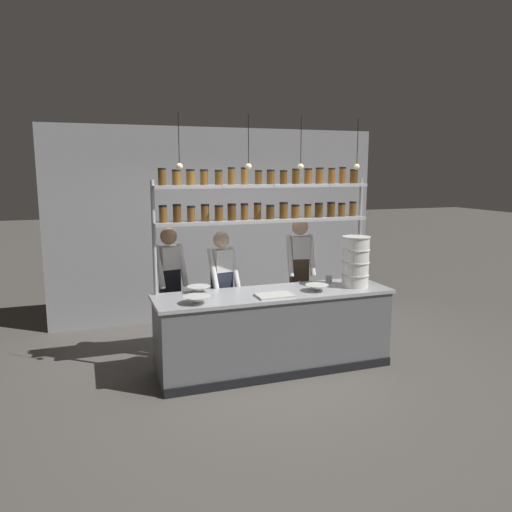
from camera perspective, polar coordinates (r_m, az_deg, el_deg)
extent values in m
plane|color=#5B5651|center=(5.99, 2.03, -12.71)|extent=(40.00, 40.00, 0.00)
cube|color=#939399|center=(7.78, -4.16, 3.66)|extent=(5.14, 0.12, 2.92)
cube|color=slate|center=(5.83, 2.05, -8.71)|extent=(2.68, 0.72, 0.88)
cube|color=#ADAFB5|center=(5.70, 2.08, -4.32)|extent=(2.74, 0.76, 0.04)
cube|color=black|center=(5.66, 3.42, -13.56)|extent=(2.68, 0.03, 0.10)
cylinder|color=#ADAFB5|center=(5.65, -11.42, -2.62)|extent=(0.04, 0.04, 2.19)
cylinder|color=#ADAFB5|center=(6.51, 11.63, -0.99)|extent=(0.04, 0.04, 2.19)
cube|color=#ADAFB5|center=(5.87, 0.95, 4.06)|extent=(2.58, 0.28, 0.04)
cylinder|color=brown|center=(5.56, -10.58, 4.65)|extent=(0.09, 0.09, 0.17)
cylinder|color=black|center=(5.55, -10.61, 5.63)|extent=(0.09, 0.09, 0.02)
cylinder|color=#513314|center=(5.59, -9.01, 4.76)|extent=(0.09, 0.09, 0.18)
cylinder|color=black|center=(5.58, -9.04, 5.77)|extent=(0.09, 0.09, 0.02)
cylinder|color=brown|center=(5.62, -7.43, 4.71)|extent=(0.09, 0.09, 0.16)
cylinder|color=black|center=(5.61, -7.45, 5.61)|extent=(0.09, 0.09, 0.02)
cylinder|color=brown|center=(5.65, -5.83, 4.85)|extent=(0.09, 0.09, 0.17)
cylinder|color=black|center=(5.64, -5.85, 5.82)|extent=(0.10, 0.10, 0.02)
cylinder|color=brown|center=(5.69, -4.27, 4.83)|extent=(0.09, 0.09, 0.16)
cylinder|color=black|center=(5.68, -4.28, 5.71)|extent=(0.10, 0.10, 0.02)
cylinder|color=#513314|center=(5.73, -2.79, 4.95)|extent=(0.10, 0.10, 0.17)
cylinder|color=black|center=(5.72, -2.79, 5.90)|extent=(0.10, 0.10, 0.02)
cylinder|color=brown|center=(5.78, -1.33, 5.00)|extent=(0.09, 0.09, 0.17)
cylinder|color=black|center=(5.77, -1.33, 5.94)|extent=(0.09, 0.09, 0.02)
cylinder|color=brown|center=(5.83, 0.17, 5.06)|extent=(0.09, 0.09, 0.17)
cylinder|color=black|center=(5.82, 0.17, 6.00)|extent=(0.09, 0.09, 0.02)
cylinder|color=#513314|center=(5.88, 1.64, 4.97)|extent=(0.10, 0.10, 0.15)
cylinder|color=black|center=(5.88, 1.64, 5.77)|extent=(0.10, 0.10, 0.02)
cylinder|color=brown|center=(5.95, 3.16, 5.14)|extent=(0.10, 0.10, 0.17)
cylinder|color=black|center=(5.94, 3.17, 6.06)|extent=(0.10, 0.10, 0.02)
cylinder|color=brown|center=(6.01, 4.51, 5.02)|extent=(0.10, 0.10, 0.14)
cylinder|color=black|center=(6.00, 4.52, 5.78)|extent=(0.10, 0.10, 0.02)
cylinder|color=brown|center=(6.08, 5.94, 5.06)|extent=(0.09, 0.09, 0.14)
cylinder|color=black|center=(6.07, 5.95, 5.83)|extent=(0.09, 0.09, 0.02)
cylinder|color=#513314|center=(6.14, 7.18, 5.14)|extent=(0.10, 0.10, 0.16)
cylinder|color=black|center=(6.13, 7.20, 5.96)|extent=(0.10, 0.10, 0.02)
cylinder|color=#513314|center=(6.21, 8.56, 5.20)|extent=(0.10, 0.10, 0.16)
cylinder|color=black|center=(6.21, 8.58, 6.04)|extent=(0.10, 0.10, 0.02)
cylinder|color=brown|center=(6.29, 9.76, 5.15)|extent=(0.09, 0.09, 0.15)
cylinder|color=black|center=(6.28, 9.78, 5.92)|extent=(0.09, 0.09, 0.02)
cylinder|color=brown|center=(6.36, 10.99, 5.23)|extent=(0.09, 0.09, 0.16)
cylinder|color=black|center=(6.36, 11.01, 6.05)|extent=(0.09, 0.09, 0.02)
cube|color=#ADAFB5|center=(5.84, 0.96, 8.02)|extent=(2.58, 0.28, 0.04)
cylinder|color=brown|center=(5.54, -10.69, 8.80)|extent=(0.09, 0.09, 0.17)
cylinder|color=black|center=(5.54, -10.72, 9.76)|extent=(0.09, 0.09, 0.02)
cylinder|color=brown|center=(5.57, -9.07, 8.77)|extent=(0.10, 0.10, 0.15)
cylinder|color=black|center=(5.57, -9.09, 9.64)|extent=(0.10, 0.10, 0.02)
cylinder|color=brown|center=(5.60, -7.49, 8.83)|extent=(0.09, 0.09, 0.15)
cylinder|color=black|center=(5.60, -7.51, 9.71)|extent=(0.10, 0.10, 0.02)
cylinder|color=brown|center=(5.63, -5.96, 8.86)|extent=(0.09, 0.09, 0.15)
cylinder|color=black|center=(5.63, -5.97, 9.73)|extent=(0.09, 0.09, 0.02)
cylinder|color=brown|center=(5.67, -4.29, 8.86)|extent=(0.09, 0.09, 0.15)
cylinder|color=black|center=(5.67, -4.30, 9.70)|extent=(0.09, 0.09, 0.02)
cylinder|color=brown|center=(5.71, -2.83, 9.03)|extent=(0.08, 0.08, 0.17)
cylinder|color=black|center=(5.71, -2.84, 10.01)|extent=(0.08, 0.08, 0.02)
cylinder|color=brown|center=(5.76, -1.33, 9.03)|extent=(0.08, 0.08, 0.17)
cylinder|color=black|center=(5.76, -1.33, 9.99)|extent=(0.08, 0.08, 0.02)
cylinder|color=brown|center=(5.81, 0.29, 8.90)|extent=(0.08, 0.08, 0.14)
cylinder|color=black|center=(5.81, 0.29, 9.70)|extent=(0.09, 0.09, 0.02)
cylinder|color=brown|center=(5.87, 1.69, 8.93)|extent=(0.09, 0.09, 0.15)
cylinder|color=black|center=(5.86, 1.70, 9.75)|extent=(0.10, 0.10, 0.02)
cylinder|color=#513314|center=(5.93, 3.16, 8.90)|extent=(0.09, 0.09, 0.14)
cylinder|color=black|center=(5.92, 3.17, 9.69)|extent=(0.09, 0.09, 0.02)
cylinder|color=#513314|center=(5.99, 4.57, 8.98)|extent=(0.09, 0.09, 0.16)
cylinder|color=black|center=(5.99, 4.58, 9.84)|extent=(0.09, 0.09, 0.02)
cylinder|color=brown|center=(6.05, 5.98, 8.98)|extent=(0.09, 0.09, 0.16)
cylinder|color=black|center=(6.05, 6.00, 9.85)|extent=(0.09, 0.09, 0.02)
cylinder|color=brown|center=(6.12, 7.27, 9.01)|extent=(0.10, 0.10, 0.17)
cylinder|color=black|center=(6.12, 7.29, 9.91)|extent=(0.10, 0.10, 0.02)
cylinder|color=brown|center=(6.19, 8.64, 8.97)|extent=(0.09, 0.09, 0.17)
cylinder|color=black|center=(6.19, 8.66, 9.84)|extent=(0.09, 0.09, 0.02)
cylinder|color=brown|center=(6.26, 9.85, 8.99)|extent=(0.08, 0.08, 0.18)
cylinder|color=black|center=(6.26, 9.88, 9.91)|extent=(0.08, 0.08, 0.02)
cylinder|color=#513314|center=(6.34, 11.11, 8.85)|extent=(0.10, 0.10, 0.15)
cylinder|color=black|center=(6.34, 11.14, 9.63)|extent=(0.10, 0.10, 0.02)
cylinder|color=black|center=(6.28, -10.35, -8.00)|extent=(0.11, 0.11, 0.78)
cylinder|color=black|center=(6.34, -8.98, -7.80)|extent=(0.11, 0.11, 0.78)
cube|color=black|center=(6.16, -9.81, -2.98)|extent=(0.25, 0.21, 0.34)
cube|color=white|center=(6.10, -9.89, -0.18)|extent=(0.25, 0.22, 0.27)
sphere|color=#A37A5B|center=(6.06, -9.96, 2.23)|extent=(0.20, 0.20, 0.20)
cylinder|color=white|center=(6.02, -10.95, -1.25)|extent=(0.11, 0.25, 0.51)
cylinder|color=white|center=(6.12, -8.40, -1.00)|extent=(0.11, 0.25, 0.51)
cylinder|color=black|center=(6.19, -4.54, -8.22)|extent=(0.11, 0.11, 0.75)
cylinder|color=black|center=(6.27, -3.23, -7.99)|extent=(0.11, 0.11, 0.75)
cube|color=#232838|center=(6.09, -3.94, -3.26)|extent=(0.25, 0.21, 0.33)
cube|color=white|center=(6.02, -3.97, -0.50)|extent=(0.25, 0.22, 0.27)
sphere|color=beige|center=(5.98, -4.00, 1.88)|extent=(0.20, 0.20, 0.20)
cylinder|color=white|center=(5.92, -4.92, -1.57)|extent=(0.12, 0.25, 0.50)
cylinder|color=white|center=(6.06, -2.48, -1.29)|extent=(0.12, 0.25, 0.50)
cylinder|color=black|center=(6.67, 4.23, -6.66)|extent=(0.11, 0.11, 0.81)
cylinder|color=black|center=(6.71, 5.56, -6.57)|extent=(0.11, 0.11, 0.81)
cube|color=#473828|center=(6.55, 4.97, -1.76)|extent=(0.24, 0.20, 0.35)
cube|color=white|center=(6.49, 5.01, 0.99)|extent=(0.25, 0.21, 0.29)
sphere|color=tan|center=(6.46, 5.05, 3.35)|extent=(0.21, 0.21, 0.21)
cylinder|color=white|center=(6.42, 3.89, 0.02)|extent=(0.11, 0.26, 0.53)
cylinder|color=white|center=(6.49, 6.37, 0.09)|extent=(0.11, 0.26, 0.53)
cylinder|color=white|center=(6.06, 11.24, -2.80)|extent=(0.31, 0.31, 0.14)
cylinder|color=silver|center=(6.04, 11.26, -2.10)|extent=(0.33, 0.33, 0.01)
cylinder|color=white|center=(6.03, 11.29, -1.40)|extent=(0.31, 0.31, 0.14)
cylinder|color=silver|center=(6.01, 11.31, -0.70)|extent=(0.33, 0.33, 0.01)
cylinder|color=white|center=(6.00, 11.34, 0.01)|extent=(0.31, 0.31, 0.14)
cylinder|color=silver|center=(5.99, 11.36, 0.72)|extent=(0.33, 0.33, 0.01)
cylinder|color=white|center=(5.98, 11.39, 1.44)|extent=(0.31, 0.31, 0.14)
cylinder|color=silver|center=(5.97, 11.41, 2.15)|extent=(0.33, 0.33, 0.01)
cube|color=silver|center=(5.49, 2.14, -4.53)|extent=(0.40, 0.26, 0.02)
cylinder|color=silver|center=(5.25, -6.78, -5.35)|extent=(0.13, 0.13, 0.01)
cone|color=silver|center=(5.24, -6.78, -4.99)|extent=(0.29, 0.29, 0.08)
cylinder|color=silver|center=(5.78, 6.97, -3.94)|extent=(0.12, 0.12, 0.01)
cone|color=silver|center=(5.77, 6.97, -3.63)|extent=(0.27, 0.27, 0.07)
cylinder|color=silver|center=(5.70, -6.55, -4.12)|extent=(0.12, 0.12, 0.01)
cone|color=silver|center=(5.69, -6.56, -3.81)|extent=(0.27, 0.27, 0.07)
cylinder|color=#B2B7BC|center=(6.22, 8.31, -2.61)|extent=(0.08, 0.08, 0.09)
cylinder|color=black|center=(5.24, -8.82, 13.05)|extent=(0.01, 0.01, 0.54)
sphere|color=#F9E5B2|center=(5.24, -8.74, 10.08)|extent=(0.07, 0.07, 0.07)
cylinder|color=black|center=(5.43, -0.87, 13.04)|extent=(0.01, 0.01, 0.54)
sphere|color=#F9E5B2|center=(5.42, -0.86, 10.18)|extent=(0.07, 0.07, 0.07)
cylinder|color=black|center=(5.66, 5.17, 12.88)|extent=(0.01, 0.01, 0.54)
sphere|color=#F9E5B2|center=(5.65, 5.12, 10.13)|extent=(0.07, 0.07, 0.07)
cylinder|color=black|center=(5.99, 11.53, 12.56)|extent=(0.01, 0.01, 0.54)
sphere|color=#F9E5B2|center=(5.98, 11.44, 9.96)|extent=(0.07, 0.07, 0.07)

